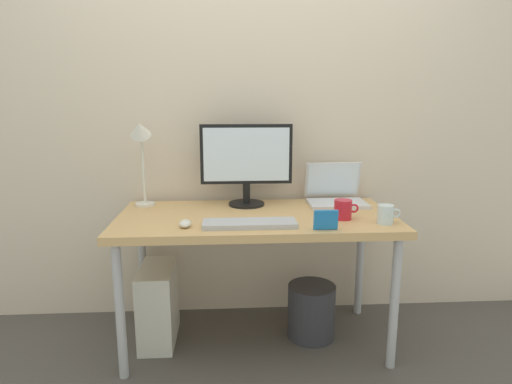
# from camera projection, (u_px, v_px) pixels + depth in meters

# --- Properties ---
(ground_plane) EXTENTS (6.00, 6.00, 0.00)m
(ground_plane) POSITION_uv_depth(u_px,v_px,m) (256.00, 340.00, 2.43)
(ground_plane) COLOR #4C4742
(back_wall) EXTENTS (4.40, 0.04, 2.60)m
(back_wall) POSITION_uv_depth(u_px,v_px,m) (252.00, 98.00, 2.56)
(back_wall) COLOR beige
(back_wall) RESTS_ON ground_plane
(desk) EXTENTS (1.42, 0.69, 0.71)m
(desk) POSITION_uv_depth(u_px,v_px,m) (256.00, 226.00, 2.30)
(desk) COLOR tan
(desk) RESTS_ON ground_plane
(monitor) EXTENTS (0.50, 0.20, 0.45)m
(monitor) POSITION_uv_depth(u_px,v_px,m) (246.00, 160.00, 2.44)
(monitor) COLOR black
(monitor) RESTS_ON desk
(laptop) EXTENTS (0.32, 0.27, 0.23)m
(laptop) POSITION_uv_depth(u_px,v_px,m) (335.00, 193.00, 2.53)
(laptop) COLOR silver
(laptop) RESTS_ON desk
(desk_lamp) EXTENTS (0.11, 0.16, 0.49)m
(desk_lamp) POSITION_uv_depth(u_px,v_px,m) (141.00, 143.00, 2.38)
(desk_lamp) COLOR silver
(desk_lamp) RESTS_ON desk
(keyboard) EXTENTS (0.44, 0.14, 0.02)m
(keyboard) POSITION_uv_depth(u_px,v_px,m) (250.00, 224.00, 2.08)
(keyboard) COLOR #B2B2B7
(keyboard) RESTS_ON desk
(mouse) EXTENTS (0.06, 0.09, 0.03)m
(mouse) POSITION_uv_depth(u_px,v_px,m) (185.00, 223.00, 2.06)
(mouse) COLOR silver
(mouse) RESTS_ON desk
(coffee_mug) EXTENTS (0.12, 0.09, 0.10)m
(coffee_mug) POSITION_uv_depth(u_px,v_px,m) (343.00, 209.00, 2.19)
(coffee_mug) COLOR red
(coffee_mug) RESTS_ON desk
(glass_cup) EXTENTS (0.11, 0.08, 0.09)m
(glass_cup) POSITION_uv_depth(u_px,v_px,m) (386.00, 214.00, 2.12)
(glass_cup) COLOR silver
(glass_cup) RESTS_ON desk
(photo_frame) EXTENTS (0.11, 0.02, 0.09)m
(photo_frame) POSITION_uv_depth(u_px,v_px,m) (326.00, 220.00, 2.01)
(photo_frame) COLOR #1E72BF
(photo_frame) RESTS_ON desk
(computer_tower) EXTENTS (0.18, 0.36, 0.42)m
(computer_tower) POSITION_uv_depth(u_px,v_px,m) (158.00, 304.00, 2.40)
(computer_tower) COLOR silver
(computer_tower) RESTS_ON ground_plane
(wastebasket) EXTENTS (0.26, 0.26, 0.30)m
(wastebasket) POSITION_uv_depth(u_px,v_px,m) (311.00, 311.00, 2.45)
(wastebasket) COLOR #333338
(wastebasket) RESTS_ON ground_plane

